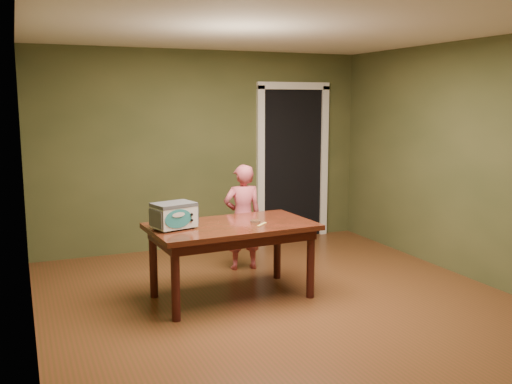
# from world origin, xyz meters

# --- Properties ---
(floor) EXTENTS (5.00, 5.00, 0.00)m
(floor) POSITION_xyz_m (0.00, 0.00, 0.00)
(floor) COLOR brown
(floor) RESTS_ON ground
(room_shell) EXTENTS (4.52, 5.02, 2.61)m
(room_shell) POSITION_xyz_m (0.00, 0.00, 1.71)
(room_shell) COLOR #4F512B
(room_shell) RESTS_ON ground
(doorway) EXTENTS (1.10, 0.66, 2.25)m
(doorway) POSITION_xyz_m (1.30, 2.78, 1.06)
(doorway) COLOR black
(doorway) RESTS_ON ground
(dining_table) EXTENTS (1.65, 0.99, 0.75)m
(dining_table) POSITION_xyz_m (-0.40, 0.41, 0.65)
(dining_table) COLOR #34170B
(dining_table) RESTS_ON floor
(toy_oven) EXTENTS (0.45, 0.36, 0.25)m
(toy_oven) POSITION_xyz_m (-0.97, 0.44, 0.88)
(toy_oven) COLOR #4C4F54
(toy_oven) RESTS_ON dining_table
(baking_pan) EXTENTS (0.10, 0.10, 0.02)m
(baking_pan) POSITION_xyz_m (-0.15, 0.40, 0.76)
(baking_pan) COLOR silver
(baking_pan) RESTS_ON dining_table
(spatula) EXTENTS (0.15, 0.14, 0.01)m
(spatula) POSITION_xyz_m (-0.13, 0.27, 0.75)
(spatula) COLOR #DFC161
(spatula) RESTS_ON dining_table
(child) EXTENTS (0.48, 0.34, 1.23)m
(child) POSITION_xyz_m (0.07, 1.29, 0.61)
(child) COLOR #CB5361
(child) RESTS_ON floor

